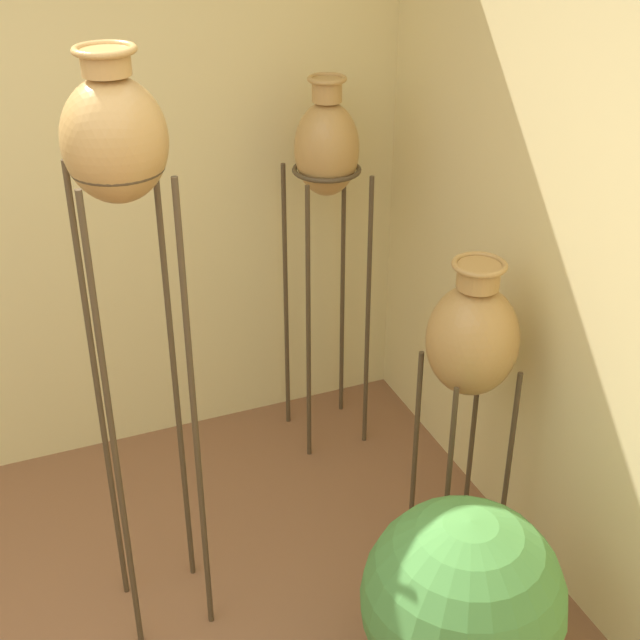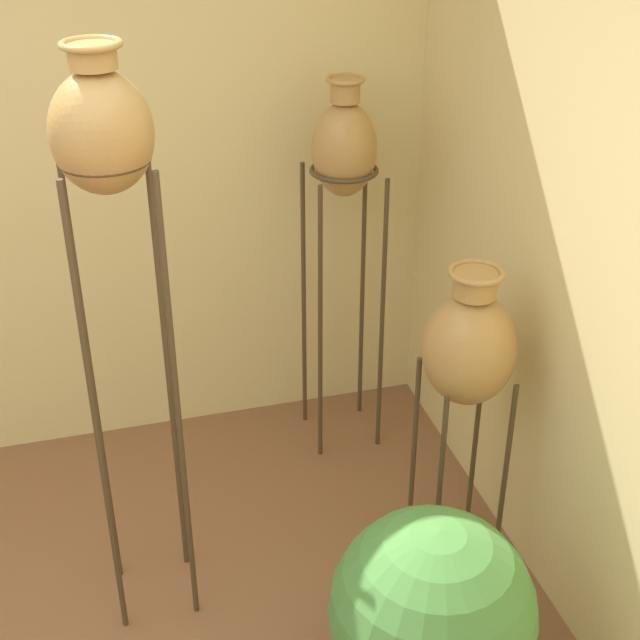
% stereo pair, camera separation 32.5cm
% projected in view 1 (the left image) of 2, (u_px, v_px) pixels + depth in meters
% --- Properties ---
extents(vase_stand_tall, '(0.30, 0.30, 2.03)m').
position_uv_depth(vase_stand_tall, '(117.00, 161.00, 2.47)').
color(vase_stand_tall, '#473823').
rests_on(vase_stand_tall, ground_plane).
extents(vase_stand_medium, '(0.30, 0.30, 1.68)m').
position_uv_depth(vase_stand_medium, '(327.00, 158.00, 3.60)').
color(vase_stand_medium, '#473823').
rests_on(vase_stand_medium, ground_plane).
extents(vase_stand_short, '(0.33, 0.33, 1.25)m').
position_uv_depth(vase_stand_short, '(472.00, 341.00, 3.13)').
color(vase_stand_short, '#473823').
rests_on(vase_stand_short, ground_plane).
extents(potted_plant, '(0.64, 0.64, 0.75)m').
position_uv_depth(potted_plant, '(462.00, 605.00, 2.77)').
color(potted_plant, brown).
rests_on(potted_plant, ground_plane).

